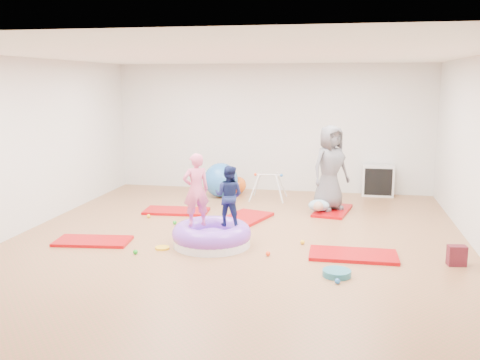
# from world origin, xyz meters

# --- Properties ---
(room) EXTENTS (7.01, 8.01, 2.81)m
(room) POSITION_xyz_m (0.00, 0.00, 1.40)
(room) COLOR #9D5D40
(room) RESTS_ON ground
(gym_mat_front_left) EXTENTS (1.18, 0.68, 0.05)m
(gym_mat_front_left) POSITION_xyz_m (-2.13, -0.50, 0.02)
(gym_mat_front_left) COLOR #9B0009
(gym_mat_front_left) RESTS_ON ground
(gym_mat_mid_left) EXTENTS (1.22, 0.67, 0.05)m
(gym_mat_mid_left) POSITION_xyz_m (-1.46, 1.58, 0.02)
(gym_mat_mid_left) COLOR #9B0009
(gym_mat_mid_left) RESTS_ON ground
(gym_mat_center_back) EXTENTS (1.04, 1.45, 0.05)m
(gym_mat_center_back) POSITION_xyz_m (-0.15, 1.18, 0.03)
(gym_mat_center_back) COLOR #9B0009
(gym_mat_center_back) RESTS_ON ground
(gym_mat_right) EXTENTS (1.22, 0.62, 0.05)m
(gym_mat_right) POSITION_xyz_m (1.76, -0.43, 0.03)
(gym_mat_right) COLOR #9B0009
(gym_mat_right) RESTS_ON ground
(gym_mat_rear_right) EXTENTS (0.76, 1.22, 0.05)m
(gym_mat_rear_right) POSITION_xyz_m (1.41, 2.17, 0.02)
(gym_mat_rear_right) COLOR #9B0009
(gym_mat_rear_right) RESTS_ON ground
(inflatable_cushion) EXTENTS (1.19, 1.19, 0.37)m
(inflatable_cushion) POSITION_xyz_m (-0.32, -0.29, 0.15)
(inflatable_cushion) COLOR white
(inflatable_cushion) RESTS_ON ground
(child_pink) EXTENTS (0.48, 0.43, 1.09)m
(child_pink) POSITION_xyz_m (-0.55, -0.28, 0.89)
(child_pink) COLOR #E15F89
(child_pink) RESTS_ON inflatable_cushion
(child_navy) EXTENTS (0.49, 0.41, 0.91)m
(child_navy) POSITION_xyz_m (-0.08, -0.18, 0.80)
(child_navy) COLOR #141D4E
(child_navy) RESTS_ON inflatable_cushion
(adult_caregiver) EXTENTS (0.91, 0.88, 1.58)m
(adult_caregiver) POSITION_xyz_m (1.35, 2.19, 0.84)
(adult_caregiver) COLOR #58585F
(adult_caregiver) RESTS_ON gym_mat_rear_right
(infant) EXTENTS (0.38, 0.39, 0.23)m
(infant) POSITION_xyz_m (1.16, 1.93, 0.16)
(infant) COLOR #90BCD2
(infant) RESTS_ON gym_mat_rear_right
(ball_pit_balls) EXTENTS (3.44, 2.65, 0.07)m
(ball_pit_balls) POSITION_xyz_m (-0.20, -0.20, 0.03)
(ball_pit_balls) COLOR blue
(ball_pit_balls) RESTS_ON ground
(exercise_ball_blue) EXTENTS (0.72, 0.72, 0.72)m
(exercise_ball_blue) POSITION_xyz_m (-0.95, 3.08, 0.36)
(exercise_ball_blue) COLOR blue
(exercise_ball_blue) RESTS_ON ground
(exercise_ball_orange) EXTENTS (0.37, 0.37, 0.37)m
(exercise_ball_orange) POSITION_xyz_m (-0.66, 3.49, 0.18)
(exercise_ball_orange) COLOR orange
(exercise_ball_orange) RESTS_ON ground
(infant_play_gym) EXTENTS (0.72, 0.68, 0.55)m
(infant_play_gym) POSITION_xyz_m (0.09, 2.91, 0.37)
(infant_play_gym) COLOR silver
(infant_play_gym) RESTS_ON ground
(cube_shelf) EXTENTS (0.66, 0.33, 0.66)m
(cube_shelf) POSITION_xyz_m (2.33, 3.79, 0.33)
(cube_shelf) COLOR silver
(cube_shelf) RESTS_ON ground
(balance_disc) EXTENTS (0.36, 0.36, 0.08)m
(balance_disc) POSITION_xyz_m (1.54, -1.24, 0.04)
(balance_disc) COLOR #256E83
(balance_disc) RESTS_ON ground
(backpack) EXTENTS (0.25, 0.18, 0.27)m
(backpack) POSITION_xyz_m (3.10, -0.54, 0.14)
(backpack) COLOR #A0233A
(backpack) RESTS_ON ground
(yellow_toy) EXTENTS (0.21, 0.21, 0.03)m
(yellow_toy) POSITION_xyz_m (-0.99, -0.60, 0.02)
(yellow_toy) COLOR yellow
(yellow_toy) RESTS_ON ground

